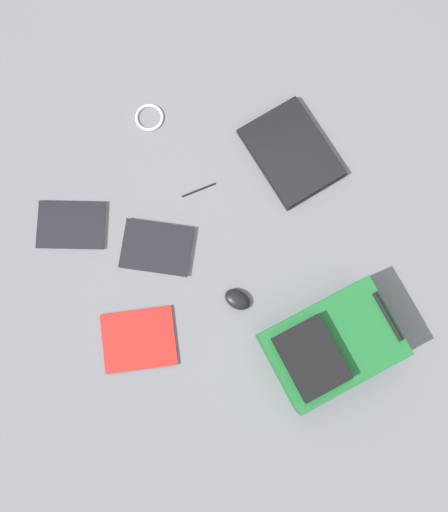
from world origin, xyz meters
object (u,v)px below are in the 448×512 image
at_px(backpack, 330,345).
at_px(book_comic, 71,225).
at_px(book_manual, 139,340).
at_px(cable_coil, 149,117).
at_px(computer_mouse, 237,299).
at_px(pen_black, 199,190).
at_px(book_blue, 157,248).
at_px(laptop, 291,152).

distance_m(backpack, book_comic, 1.00).
xyz_separation_m(book_comic, book_manual, (0.46, 0.13, -0.00)).
bearing_deg(cable_coil, backpack, 20.67).
relative_size(book_manual, computer_mouse, 2.97).
distance_m(book_comic, pen_black, 0.48).
bearing_deg(book_blue, book_manual, -26.18).
bearing_deg(pen_black, laptop, 95.92).
bearing_deg(laptop, book_comic, -87.52).
bearing_deg(pen_black, book_blue, -50.79).
height_order(laptop, cable_coil, laptop).
height_order(laptop, book_blue, laptop).
height_order(backpack, cable_coil, backpack).
relative_size(computer_mouse, cable_coil, 0.89).
relative_size(laptop, book_manual, 1.45).
relative_size(laptop, computer_mouse, 4.31).
bearing_deg(backpack, computer_mouse, -133.88).
bearing_deg(book_blue, backpack, 43.54).
distance_m(laptop, book_blue, 0.60).
xyz_separation_m(laptop, cable_coil, (-0.28, -0.46, -0.01)).
relative_size(book_blue, book_manual, 1.07).
bearing_deg(backpack, book_manual, -108.00).
relative_size(laptop, cable_coil, 3.82).
relative_size(book_blue, book_comic, 1.05).
xyz_separation_m(book_comic, cable_coil, (-0.32, 0.38, -0.00)).
bearing_deg(cable_coil, book_blue, -11.92).
bearing_deg(computer_mouse, pen_black, -129.11).
bearing_deg(book_manual, backpack, 72.00).
relative_size(book_comic, computer_mouse, 3.02).
bearing_deg(book_comic, computer_mouse, 49.52).
relative_size(book_comic, book_manual, 1.01).
bearing_deg(pen_black, computer_mouse, 2.90).
bearing_deg(book_manual, laptop, 125.05).
xyz_separation_m(book_manual, computer_mouse, (-0.04, 0.37, 0.01)).
bearing_deg(computer_mouse, backpack, 94.11).
relative_size(laptop, pen_black, 3.08).
relative_size(backpack, book_blue, 1.55).
distance_m(book_blue, book_manual, 0.33).
distance_m(computer_mouse, pen_black, 0.43).
bearing_deg(backpack, book_blue, -136.46).
bearing_deg(laptop, cable_coil, -121.22).
height_order(book_blue, book_manual, book_blue).
relative_size(book_comic, cable_coil, 2.68).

